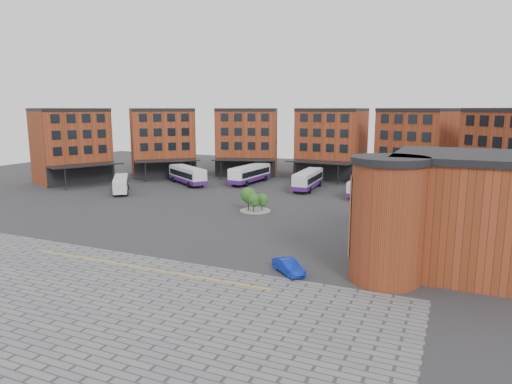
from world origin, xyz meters
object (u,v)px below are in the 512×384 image
at_px(bus_e, 363,186).
at_px(bus_f, 435,196).
at_px(bus_a, 121,183).
at_px(tree_island, 254,199).
at_px(blue_car, 288,266).
at_px(bus_b, 187,175).
at_px(bus_c, 250,174).
at_px(bus_d, 308,179).

xyz_separation_m(bus_e, bus_f, (11.57, -5.46, 0.17)).
xyz_separation_m(bus_a, bus_e, (39.40, 13.95, -0.02)).
relative_size(tree_island, blue_car, 1.12).
relative_size(bus_f, blue_car, 2.70).
bearing_deg(blue_car, tree_island, 71.56).
distance_m(tree_island, bus_b, 27.20).
relative_size(bus_a, bus_f, 0.86).
bearing_deg(bus_a, bus_b, 26.34).
height_order(bus_e, bus_f, bus_f).
xyz_separation_m(tree_island, bus_b, (-21.58, 16.56, 0.03)).
bearing_deg(blue_car, bus_c, 68.80).
height_order(bus_a, bus_c, bus_c).
xyz_separation_m(bus_f, blue_car, (-10.51, -34.20, -1.15)).
xyz_separation_m(bus_c, bus_d, (12.54, -2.05, -0.06)).
distance_m(bus_b, bus_f, 45.27).
distance_m(bus_a, bus_d, 33.27).
distance_m(bus_d, bus_f, 23.35).
height_order(bus_b, bus_e, bus_b).
xyz_separation_m(tree_island, bus_e, (11.97, 18.26, -0.19)).
xyz_separation_m(tree_island, blue_car, (13.04, -21.40, -1.18)).
xyz_separation_m(bus_b, bus_f, (45.12, -3.76, -0.06)).
distance_m(bus_b, blue_car, 51.39).
relative_size(bus_c, blue_car, 3.21).
height_order(bus_a, bus_d, bus_d).
height_order(tree_island, bus_f, tree_island).
relative_size(bus_b, bus_d, 0.96).
relative_size(bus_a, bus_e, 0.84).
relative_size(bus_a, bus_c, 0.73).
relative_size(bus_d, bus_e, 1.11).
relative_size(bus_a, blue_car, 2.33).
distance_m(bus_b, bus_c, 12.24).
height_order(tree_island, bus_c, tree_island).
distance_m(bus_c, blue_car, 50.23).
distance_m(bus_c, bus_d, 12.70).
distance_m(bus_d, blue_car, 43.60).
bearing_deg(bus_a, bus_e, -18.62).
xyz_separation_m(bus_a, bus_f, (50.97, 8.49, 0.15)).
bearing_deg(bus_b, bus_d, -45.46).
bearing_deg(bus_f, bus_e, -157.29).
bearing_deg(bus_f, bus_a, -122.59).
bearing_deg(bus_d, bus_f, -22.57).
bearing_deg(bus_e, blue_car, -83.21).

